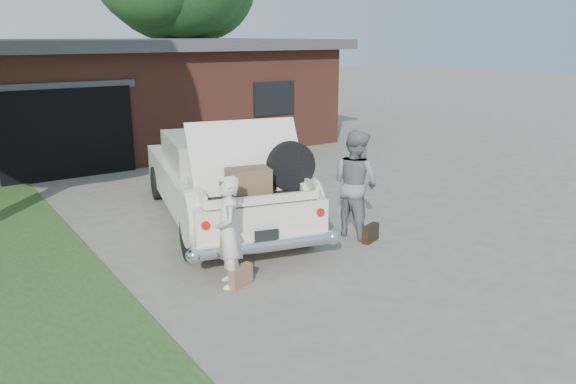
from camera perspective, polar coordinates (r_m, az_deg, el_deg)
ground at (r=8.51m, az=2.29°, el=-8.06°), size 90.00×90.00×0.00m
house at (r=18.68m, az=-16.70°, el=9.62°), size 12.80×7.80×3.30m
sedan at (r=10.65m, az=-6.76°, el=1.37°), size 3.37×5.87×2.12m
woman_left at (r=7.82m, az=-6.10°, el=-4.07°), size 0.56×0.68×1.59m
woman_right at (r=9.80m, az=6.84°, el=0.87°), size 0.85×1.02×1.88m
suitcase_left at (r=8.01m, az=-4.83°, el=-8.51°), size 0.41×0.24×0.30m
suitcase_right at (r=9.73m, az=8.39°, el=-4.17°), size 0.41×0.25×0.30m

